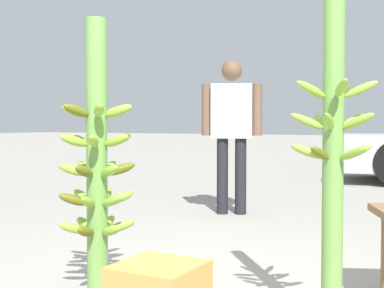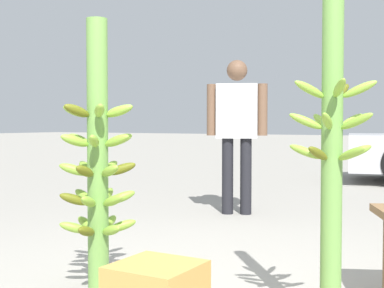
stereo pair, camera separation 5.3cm
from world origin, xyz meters
name	(u,v)px [view 1 (the left image)]	position (x,y,z in m)	size (l,w,h in m)	color
banana_stalk_left	(97,162)	(-0.68, 0.07, 0.72)	(0.43, 0.43, 1.50)	#6B9E47
banana_stalk_center	(333,140)	(0.59, 0.11, 0.86)	(0.38, 0.38, 1.69)	#6B9E47
vendor_person	(232,123)	(-1.13, 2.79, 0.94)	(0.61, 0.33, 1.58)	black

